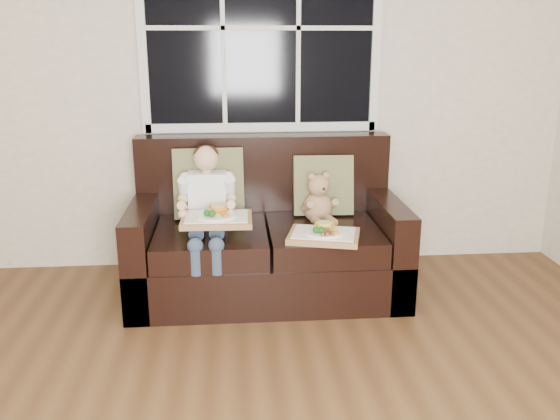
{
  "coord_description": "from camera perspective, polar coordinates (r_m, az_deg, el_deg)",
  "views": [
    {
      "loc": [
        -0.11,
        -1.61,
        1.59
      ],
      "look_at": [
        0.18,
        1.85,
        0.58
      ],
      "focal_mm": 38.0,
      "sensor_mm": 36.0,
      "label": 1
    }
  ],
  "objects": [
    {
      "name": "window_back",
      "position": [
        4.1,
        -1.87,
        17.11
      ],
      "size": [
        1.62,
        0.04,
        1.37
      ],
      "color": "black",
      "rests_on": "room_walls"
    },
    {
      "name": "child",
      "position": [
        3.65,
        -7.03,
        0.8
      ],
      "size": [
        0.34,
        0.58,
        0.78
      ],
      "color": "white",
      "rests_on": "loveseat"
    },
    {
      "name": "tray_right",
      "position": [
        3.49,
        4.25,
        -2.34
      ],
      "size": [
        0.47,
        0.4,
        0.09
      ],
      "rotation": [
        0.0,
        0.0,
        -0.26
      ],
      "color": "#AB834D",
      "rests_on": "loveseat"
    },
    {
      "name": "loveseat",
      "position": [
        3.85,
        -1.33,
        -3.14
      ],
      "size": [
        1.7,
        0.92,
        0.96
      ],
      "color": "black",
      "rests_on": "ground"
    },
    {
      "name": "pillow_right",
      "position": [
        3.94,
        4.16,
        2.39
      ],
      "size": [
        0.4,
        0.19,
        0.41
      ],
      "rotation": [
        -0.21,
        0.0,
        -0.03
      ],
      "color": "olive",
      "rests_on": "loveseat"
    },
    {
      "name": "pillow_left",
      "position": [
        3.89,
        -6.89,
        2.58
      ],
      "size": [
        0.46,
        0.23,
        0.47
      ],
      "rotation": [
        -0.21,
        0.0,
        0.05
      ],
      "color": "olive",
      "rests_on": "loveseat"
    },
    {
      "name": "teddy_bear",
      "position": [
        3.8,
        3.69,
        0.85
      ],
      "size": [
        0.22,
        0.27,
        0.33
      ],
      "rotation": [
        0.0,
        0.0,
        0.25
      ],
      "color": "#A68358",
      "rests_on": "loveseat"
    },
    {
      "name": "tray_left",
      "position": [
        3.49,
        -6.1,
        -0.74
      ],
      "size": [
        0.42,
        0.32,
        0.09
      ],
      "rotation": [
        0.0,
        0.0,
        -0.03
      ],
      "color": "#AB834D",
      "rests_on": "child"
    },
    {
      "name": "room_walls",
      "position": [
        1.61,
        -0.89,
        16.44
      ],
      "size": [
        4.52,
        5.02,
        2.71
      ],
      "color": "beige",
      "rests_on": "ground"
    }
  ]
}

